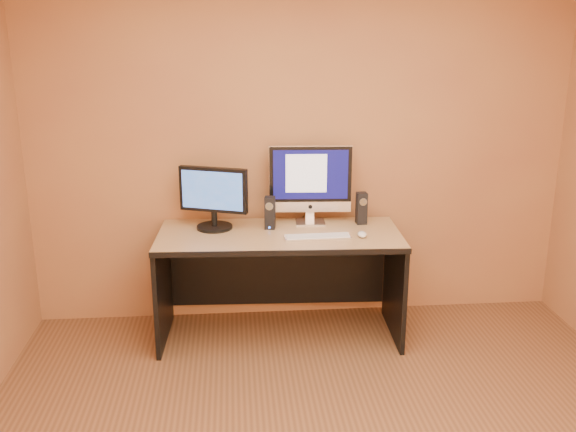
% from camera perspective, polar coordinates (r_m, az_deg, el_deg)
% --- Properties ---
extents(walls, '(4.00, 4.00, 2.60)m').
position_cam_1_polar(walls, '(2.83, 5.50, -1.46)').
color(walls, '#A67343').
rests_on(walls, ground).
extents(desk, '(1.72, 0.81, 0.78)m').
position_cam_1_polar(desk, '(4.61, -0.75, -6.18)').
color(desk, tan).
rests_on(desk, ground).
extents(imac, '(0.62, 0.26, 0.58)m').
position_cam_1_polar(imac, '(4.64, 2.02, 2.84)').
color(imac, silver).
rests_on(imac, desk).
extents(second_monitor, '(0.56, 0.42, 0.44)m').
position_cam_1_polar(second_monitor, '(4.55, -6.63, 1.57)').
color(second_monitor, black).
rests_on(second_monitor, desk).
extents(speaker_left, '(0.08, 0.09, 0.23)m').
position_cam_1_polar(speaker_left, '(4.55, -1.62, 0.29)').
color(speaker_left, black).
rests_on(speaker_left, desk).
extents(speaker_right, '(0.08, 0.08, 0.23)m').
position_cam_1_polar(speaker_right, '(4.69, 6.55, 0.69)').
color(speaker_right, black).
rests_on(speaker_right, desk).
extents(keyboard, '(0.46, 0.14, 0.02)m').
position_cam_1_polar(keyboard, '(4.38, 2.65, -1.85)').
color(keyboard, silver).
rests_on(keyboard, desk).
extents(mouse, '(0.07, 0.11, 0.04)m').
position_cam_1_polar(mouse, '(4.42, 6.61, -1.61)').
color(mouse, white).
rests_on(mouse, desk).
extents(cable_a, '(0.03, 0.23, 0.01)m').
position_cam_1_polar(cable_a, '(4.75, 2.09, -0.40)').
color(cable_a, black).
rests_on(cable_a, desk).
extents(cable_b, '(0.06, 0.18, 0.01)m').
position_cam_1_polar(cable_b, '(4.77, 1.20, -0.32)').
color(cable_b, black).
rests_on(cable_b, desk).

